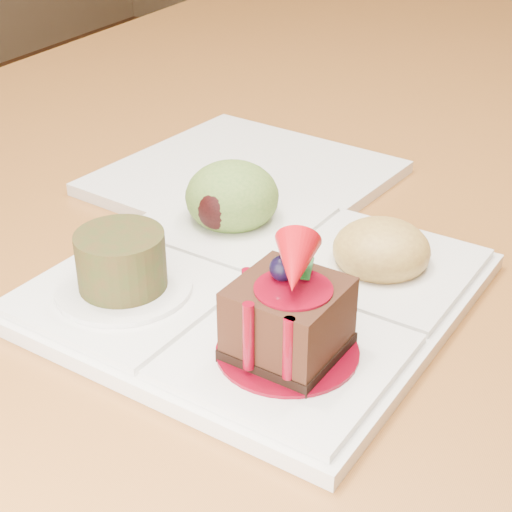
% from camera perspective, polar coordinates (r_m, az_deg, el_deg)
% --- Properties ---
extents(ground, '(6.00, 6.00, 0.00)m').
position_cam_1_polar(ground, '(1.46, 4.97, -17.74)').
color(ground, brown).
extents(dining_table, '(1.00, 1.80, 0.75)m').
position_cam_1_polar(dining_table, '(1.07, 6.56, 7.99)').
color(dining_table, '#9B5A28').
rests_on(dining_table, ground).
extents(sampler_plate, '(0.32, 0.32, 0.11)m').
position_cam_1_polar(sampler_plate, '(0.59, 0.07, -0.82)').
color(sampler_plate, white).
rests_on(sampler_plate, dining_table).
extents(second_plate, '(0.28, 0.28, 0.01)m').
position_cam_1_polar(second_plate, '(0.78, -0.79, 5.70)').
color(second_plate, white).
rests_on(second_plate, dining_table).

